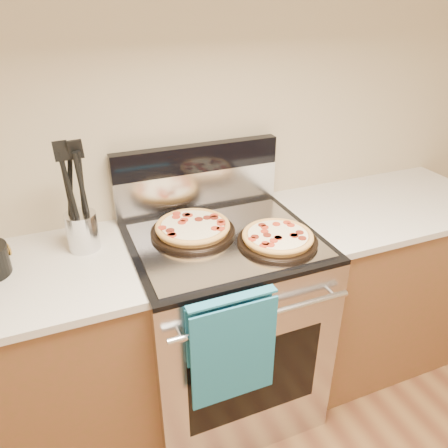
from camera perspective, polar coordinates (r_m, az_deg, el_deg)
name	(u,v)px	position (r m, az deg, el deg)	size (l,w,h in m)	color
wall_back	(192,113)	(1.93, -4.16, 14.27)	(4.00, 4.00, 0.00)	#C7B790
range_body	(223,326)	(2.06, -0.10, -13.20)	(0.76, 0.68, 0.90)	#B7B7BC
oven_window	(255,379)	(1.84, 4.08, -19.53)	(0.56, 0.01, 0.40)	black
cooktop	(223,240)	(1.79, -0.11, -2.04)	(0.76, 0.68, 0.02)	black
backsplash_lower	(198,189)	(2.01, -3.46, 4.55)	(0.76, 0.06, 0.18)	silver
backsplash_upper	(197,158)	(1.95, -3.59, 8.59)	(0.76, 0.06, 0.12)	black
oven_handle	(263,316)	(1.57, 5.16, -11.87)	(0.03, 0.03, 0.70)	silver
dish_towel	(232,346)	(1.60, 1.02, -15.70)	(0.32, 0.05, 0.42)	#1D5F91
foil_sheet	(226,240)	(1.76, 0.26, -2.13)	(0.70, 0.55, 0.01)	gray
cabinet_left	(16,380)	(2.03, -25.49, -17.89)	(1.00, 0.62, 0.88)	brown
cabinet_right	(374,282)	(2.48, 18.96, -7.17)	(1.00, 0.62, 0.88)	brown
countertop_right	(389,205)	(2.26, 20.71, 2.34)	(1.02, 0.64, 0.03)	beige
pepperoni_pizza_back	(193,228)	(1.80, -4.09, -0.57)	(0.34, 0.34, 0.05)	#C58D3C
pepperoni_pizza_front	(278,238)	(1.74, 7.02, -1.83)	(0.32, 0.32, 0.04)	#C58D3C
utensil_crock	(82,231)	(1.78, -18.01, -0.90)	(0.12, 0.12, 0.15)	silver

